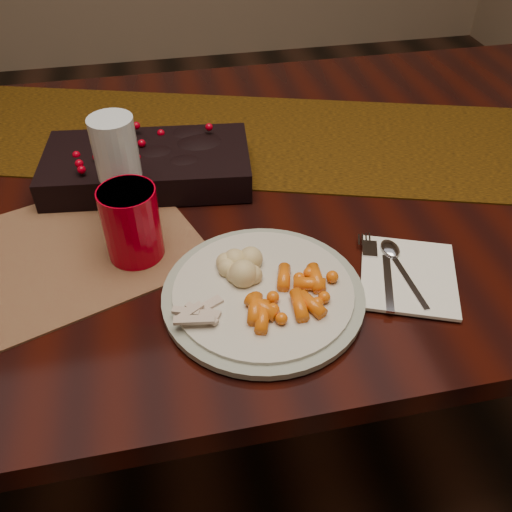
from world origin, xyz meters
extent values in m
plane|color=black|center=(0.00, 0.00, 0.00)|extent=(5.00, 5.00, 0.00)
cube|color=black|center=(0.00, 0.00, 0.38)|extent=(1.80, 1.00, 0.75)
cube|color=black|center=(0.05, 0.14, 0.75)|extent=(1.81, 0.88, 0.00)
cube|color=brown|center=(-0.31, -0.15, 0.75)|extent=(0.48, 0.42, 0.00)
cylinder|color=beige|center=(-0.02, -0.31, 0.76)|extent=(0.30, 0.30, 0.02)
cube|color=white|center=(0.19, -0.31, 0.76)|extent=(0.18, 0.20, 0.01)
cylinder|color=#A10013|center=(-0.19, -0.18, 0.81)|extent=(0.10, 0.10, 0.11)
camera|label=1|loc=(-0.14, -0.82, 1.30)|focal=38.00mm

